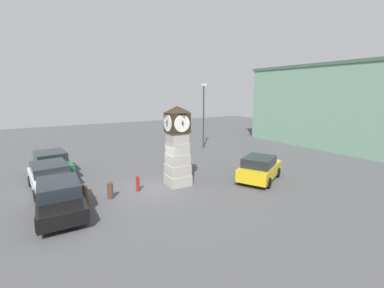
{
  "coord_description": "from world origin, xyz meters",
  "views": [
    {
      "loc": [
        13.39,
        -5.08,
        5.6
      ],
      "look_at": [
        -0.01,
        2.67,
        2.44
      ],
      "focal_mm": 24.0,
      "sensor_mm": 36.0,
      "label": 1
    }
  ],
  "objects": [
    {
      "name": "ground_plane",
      "position": [
        0.0,
        0.0,
        0.0
      ],
      "size": [
        68.7,
        68.7,
        0.0
      ],
      "primitive_type": "plane",
      "color": "#4C4C4F"
    },
    {
      "name": "clock_tower",
      "position": [
        -0.02,
        1.67,
        2.34
      ],
      "size": [
        1.59,
        1.5,
        4.8
      ],
      "color": "#A19C92",
      "rests_on": "ground_plane"
    },
    {
      "name": "bollard_near_tower",
      "position": [
        0.17,
        -3.67,
        0.53
      ],
      "size": [
        0.3,
        0.3,
        1.04
      ],
      "color": "brown",
      "rests_on": "ground_plane"
    },
    {
      "name": "bollard_mid_row",
      "position": [
        0.08,
        -2.41,
        0.5
      ],
      "size": [
        0.31,
        0.31,
        0.98
      ],
      "color": "brown",
      "rests_on": "ground_plane"
    },
    {
      "name": "bollard_far_row",
      "position": [
        -0.2,
        -0.81,
        0.48
      ],
      "size": [
        0.21,
        0.21,
        0.94
      ],
      "color": "maroon",
      "rests_on": "ground_plane"
    },
    {
      "name": "car_navy_sedan",
      "position": [
        -6.08,
        -4.93,
        0.79
      ],
      "size": [
        4.42,
        2.5,
        1.56
      ],
      "color": "#19602D",
      "rests_on": "ground_plane"
    },
    {
      "name": "car_near_tower",
      "position": [
        -3.04,
        -5.07,
        0.77
      ],
      "size": [
        4.64,
        2.49,
        1.49
      ],
      "color": "silver",
      "rests_on": "ground_plane"
    },
    {
      "name": "car_by_building",
      "position": [
        0.6,
        -4.81,
        0.76
      ],
      "size": [
        4.38,
        2.06,
        1.49
      ],
      "color": "black",
      "rests_on": "ground_plane"
    },
    {
      "name": "car_far_lot",
      "position": [
        1.92,
        6.55,
        0.8
      ],
      "size": [
        3.45,
        4.22,
        1.59
      ],
      "color": "gold",
      "rests_on": "ground_plane"
    },
    {
      "name": "street_lamp_near_road",
      "position": [
        -8.07,
        8.65,
        3.69
      ],
      "size": [
        0.5,
        0.24,
        6.38
      ],
      "color": "#333338",
      "rests_on": "ground_plane"
    },
    {
      "name": "warehouse_blue_far",
      "position": [
        -2.2,
        21.07,
        4.15
      ],
      "size": [
        17.67,
        7.63,
        8.29
      ],
      "color": "gray",
      "rests_on": "ground_plane"
    }
  ]
}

